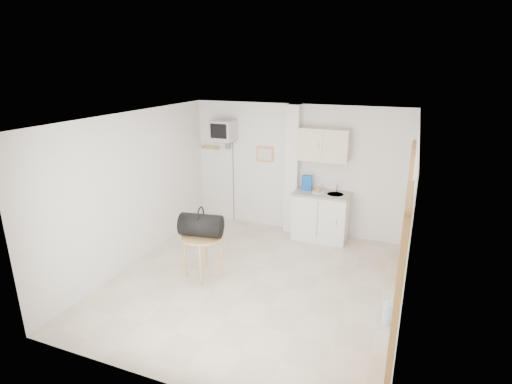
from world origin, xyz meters
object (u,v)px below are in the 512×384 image
at_px(round_table, 203,241).
at_px(water_bottle, 387,314).
at_px(crt_television, 223,131).
at_px(duffel_bag, 201,225).

distance_m(round_table, water_bottle, 2.81).
relative_size(crt_television, water_bottle, 6.45).
bearing_deg(crt_television, water_bottle, -34.61).
distance_m(round_table, duffel_bag, 0.27).
bearing_deg(round_table, crt_television, 107.12).
height_order(round_table, water_bottle, round_table).
relative_size(crt_television, duffel_bag, 3.18).
bearing_deg(round_table, water_bottle, -4.24).
height_order(crt_television, round_table, crt_television).
relative_size(round_table, water_bottle, 2.11).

